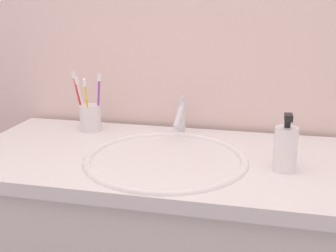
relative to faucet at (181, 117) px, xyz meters
The scene contains 9 objects.
tiled_wall_back 0.30m from the faucet, 84.37° to the left, with size 2.44×0.04×2.40m, color beige.
sink_basin 0.24m from the faucet, 90.00° to the right, with size 0.47×0.47×0.10m.
faucet is the anchor object (origin of this frame).
toothbrush_cup 0.32m from the faucet, behind, with size 0.07×0.07×0.09m, color white.
toothbrush_yellow 0.32m from the faucet, behind, with size 0.02×0.06×0.19m.
toothbrush_red 0.36m from the faucet, behind, with size 0.05×0.02×0.20m.
toothbrush_purple 0.29m from the faucet, behind, with size 0.03×0.01×0.19m.
toothbrush_white 0.34m from the faucet, behind, with size 0.04×0.03×0.19m.
soap_dispenser 0.40m from the faucet, 35.73° to the right, with size 0.06×0.06×0.16m.
Camera 1 is at (0.23, -1.08, 1.28)m, focal length 43.12 mm.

